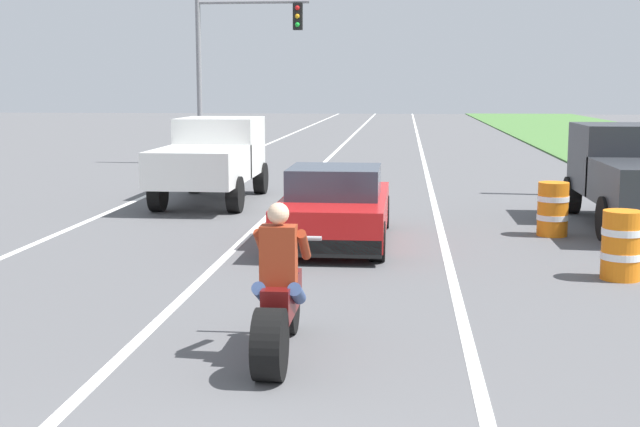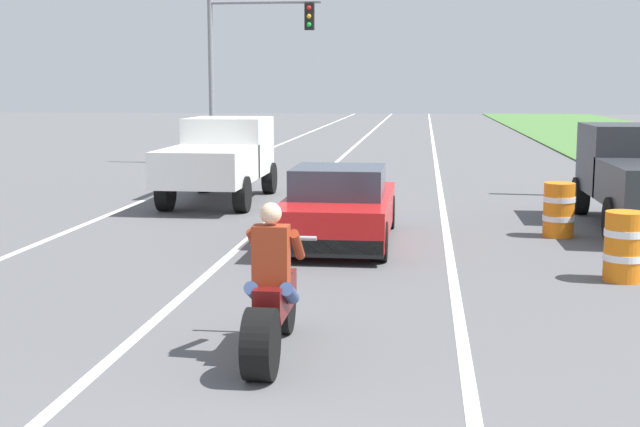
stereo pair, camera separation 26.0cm
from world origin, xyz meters
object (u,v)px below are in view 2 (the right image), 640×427
object	(u,v)px
construction_barrel_nearest	(624,246)
construction_barrel_mid	(559,210)
motorcycle_with_rider	(272,303)
sports_car_red	(339,208)
pickup_truck_left_lane_white	(220,156)
traffic_light_mast_near	(244,51)

from	to	relation	value
construction_barrel_nearest	construction_barrel_mid	xyz separation A→B (m)	(-0.37, 3.58, 0.00)
motorcycle_with_rider	sports_car_red	distance (m)	6.56
pickup_truck_left_lane_white	traffic_light_mast_near	xyz separation A→B (m)	(-1.46, 9.76, 2.85)
traffic_light_mast_near	construction_barrel_mid	distance (m)	16.59
motorcycle_with_rider	pickup_truck_left_lane_white	distance (m)	12.04
sports_car_red	traffic_light_mast_near	bearing A→B (deg)	108.05
sports_car_red	motorcycle_with_rider	bearing A→B (deg)	-90.33
sports_car_red	construction_barrel_nearest	xyz separation A→B (m)	(4.33, -2.47, -0.13)
traffic_light_mast_near	construction_barrel_mid	size ratio (longest dim) A/B	6.00
motorcycle_with_rider	sports_car_red	size ratio (longest dim) A/B	0.51
motorcycle_with_rider	sports_car_red	bearing A→B (deg)	89.67
traffic_light_mast_near	motorcycle_with_rider	bearing A→B (deg)	-77.38
sports_car_red	construction_barrel_nearest	distance (m)	4.98
motorcycle_with_rider	construction_barrel_mid	size ratio (longest dim) A/B	2.21
traffic_light_mast_near	construction_barrel_mid	world-z (taller)	traffic_light_mast_near
sports_car_red	traffic_light_mast_near	distance (m)	15.88
pickup_truck_left_lane_white	construction_barrel_nearest	world-z (taller)	pickup_truck_left_lane_white
traffic_light_mast_near	construction_barrel_nearest	size ratio (longest dim) A/B	6.00
sports_car_red	pickup_truck_left_lane_white	bearing A→B (deg)	123.79
motorcycle_with_rider	construction_barrel_nearest	distance (m)	5.98
pickup_truck_left_lane_white	construction_barrel_mid	world-z (taller)	pickup_truck_left_lane_white
pickup_truck_left_lane_white	construction_barrel_mid	size ratio (longest dim) A/B	4.80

